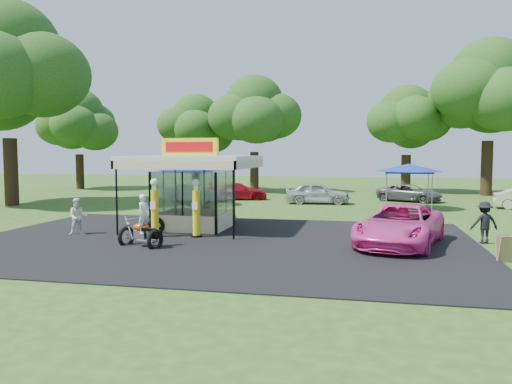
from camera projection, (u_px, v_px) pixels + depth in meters
ground at (201, 251)px, 17.80m from camera, size 120.00×120.00×0.00m
asphalt_apron at (217, 241)px, 19.75m from camera, size 20.00×14.00×0.04m
gas_station_kiosk at (194, 191)px, 22.96m from camera, size 5.40×5.40×4.18m
gas_pump_left at (155, 209)px, 20.61m from camera, size 0.46×0.46×2.47m
gas_pump_right at (196, 210)px, 20.60m from camera, size 0.46×0.46×2.45m
motorcycle at (143, 226)px, 18.47m from camera, size 1.83×1.29×2.07m
spare_tires at (156, 225)px, 21.73m from camera, size 0.93×0.83×0.75m
a_frame_sign at (505, 249)px, 15.99m from camera, size 0.52×0.53×0.86m
kiosk_car at (209, 213)px, 25.21m from camera, size 2.82×1.13×0.96m
pink_sedan at (400, 225)px, 18.78m from camera, size 4.00×6.16×1.58m
spectator_west at (78, 217)px, 21.32m from camera, size 0.98×0.93×1.59m
spectator_east_a at (484, 223)px, 19.31m from camera, size 1.17×0.84×1.64m
bg_car_a at (190, 193)px, 36.09m from camera, size 4.17×1.85×1.33m
bg_car_b at (238, 191)px, 37.85m from camera, size 4.79×2.99×1.29m
bg_car_c at (317, 193)px, 34.74m from camera, size 4.56×2.08×1.52m
bg_car_d at (409, 193)px, 36.38m from camera, size 5.06×3.78×1.28m
tent_west at (188, 167)px, 33.59m from camera, size 4.05×4.05×2.83m
tent_east at (409, 168)px, 31.31m from camera, size 4.08×4.08×2.86m
oak_far_a at (79, 127)px, 49.08m from camera, size 8.14×8.14×9.65m
oak_far_b at (196, 130)px, 47.67m from camera, size 7.54×7.54×8.99m
oak_far_c at (254, 120)px, 45.02m from camera, size 8.77×8.77×10.33m
oak_far_d at (407, 126)px, 44.92m from camera, size 7.94×7.94×9.45m
oak_far_e at (489, 98)px, 41.08m from camera, size 10.66×10.66×12.69m
oak_near at (8, 80)px, 33.18m from camera, size 11.63×11.63×13.39m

